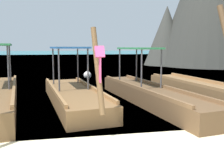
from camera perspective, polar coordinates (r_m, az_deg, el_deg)
sea_water at (r=65.09m, az=-9.50°, el=4.61°), size 120.00×120.00×0.00m
longtail_boat_pink_ribbon at (r=8.31m, az=-8.87°, el=-4.58°), size 2.16×6.08×2.33m
longtail_boat_red_ribbon at (r=8.36m, az=8.49°, el=-4.36°), size 2.00×7.09×2.75m
longtail_boat_violet_ribbon at (r=9.48m, az=19.87°, el=-3.59°), size 1.70×6.43×2.44m
mooring_buoy_near at (r=14.71m, az=-5.68°, el=-0.12°), size 0.45×0.45×0.45m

